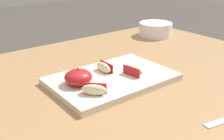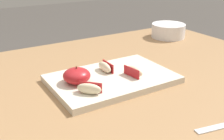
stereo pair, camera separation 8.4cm
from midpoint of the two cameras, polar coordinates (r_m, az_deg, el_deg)
name	(u,v)px [view 2 (the right image)]	position (r m, az deg, el deg)	size (l,w,h in m)	color
dining_table	(100,112)	(0.86, 0.30, -8.72)	(1.47, 0.99, 0.73)	#9E754C
cutting_board	(112,79)	(0.86, 2.82, -1.90)	(0.37, 0.25, 0.02)	beige
apple_half_skin_up	(77,76)	(0.80, -4.28, -1.22)	(0.08, 0.08, 0.05)	#B21E23
apple_wedge_middle	(105,67)	(0.88, 1.29, 0.57)	(0.02, 0.07, 0.03)	beige
apple_wedge_near_knife	(89,89)	(0.74, -1.43, -3.92)	(0.06, 0.06, 0.03)	beige
apple_wedge_left	(134,71)	(0.85, 7.36, -0.30)	(0.03, 0.07, 0.03)	beige
ceramic_fruit_bowl	(168,30)	(1.37, 13.25, 7.96)	(0.16, 0.16, 0.07)	white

